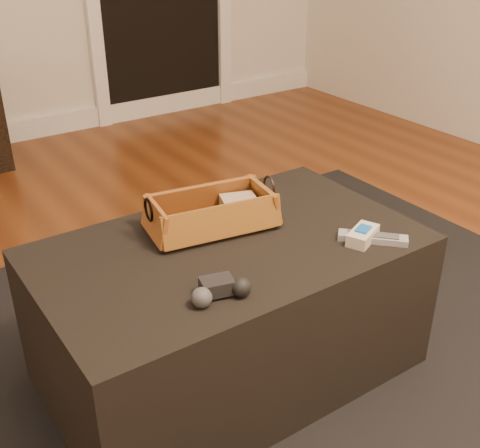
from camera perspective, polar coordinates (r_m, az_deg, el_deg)
area_rug at (r=1.78m, az=0.02°, el=-14.51°), size 2.60×2.00×0.01m
ottoman at (r=1.68m, az=-0.96°, el=-8.09°), size 1.00×0.60×0.42m
tv_remote at (r=1.62m, az=-3.08°, el=-0.01°), size 0.19×0.05×0.02m
cloth_bundle at (r=1.68m, az=-0.15°, el=1.80°), size 0.11×0.09×0.05m
wicker_basket at (r=1.63m, az=-2.70°, el=0.91°), size 0.37×0.24×0.12m
game_controller at (r=1.34m, az=-1.93°, el=-6.25°), size 0.15×0.09×0.05m
silver_remote at (r=1.61m, az=12.48°, el=-1.27°), size 0.15×0.16×0.02m
cream_gadget at (r=1.60m, az=11.56°, el=-1.04°), size 0.12×0.09×0.04m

